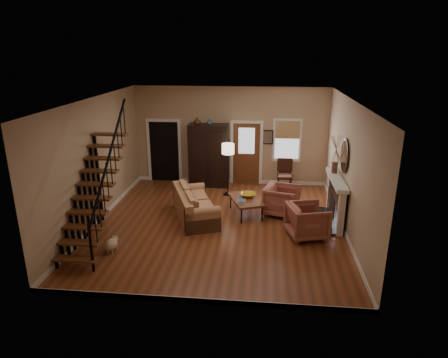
# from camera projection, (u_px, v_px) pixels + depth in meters

# --- Properties ---
(room) EXTENTS (7.00, 7.33, 3.30)m
(room) POSITION_uv_depth(u_px,v_px,m) (212.00, 153.00, 11.91)
(room) COLOR brown
(room) RESTS_ON ground
(staircase) EXTENTS (0.94, 2.80, 3.20)m
(staircase) POSITION_uv_depth(u_px,v_px,m) (93.00, 180.00, 9.22)
(staircase) COLOR brown
(staircase) RESTS_ON ground
(fireplace) EXTENTS (0.33, 1.95, 2.30)m
(fireplace) POSITION_uv_depth(u_px,v_px,m) (337.00, 196.00, 10.62)
(fireplace) COLOR black
(fireplace) RESTS_ON ground
(armoire) EXTENTS (1.30, 0.60, 2.10)m
(armoire) POSITION_uv_depth(u_px,v_px,m) (209.00, 155.00, 13.39)
(armoire) COLOR black
(armoire) RESTS_ON ground
(vase_a) EXTENTS (0.24, 0.24, 0.25)m
(vase_a) POSITION_uv_depth(u_px,v_px,m) (197.00, 121.00, 12.96)
(vase_a) COLOR #4C2619
(vase_a) RESTS_ON armoire
(vase_b) EXTENTS (0.20, 0.20, 0.21)m
(vase_b) POSITION_uv_depth(u_px,v_px,m) (209.00, 122.00, 12.93)
(vase_b) COLOR #334C60
(vase_b) RESTS_ON armoire
(sofa) EXTENTS (1.61, 2.30, 0.79)m
(sofa) POSITION_uv_depth(u_px,v_px,m) (195.00, 205.00, 10.94)
(sofa) COLOR tan
(sofa) RESTS_ON ground
(coffee_table) EXTENTS (1.12, 1.43, 0.48)m
(coffee_table) POSITION_uv_depth(u_px,v_px,m) (246.00, 206.00, 11.24)
(coffee_table) COLOR brown
(coffee_table) RESTS_ON ground
(bowl) EXTENTS (0.43, 0.43, 0.11)m
(bowl) POSITION_uv_depth(u_px,v_px,m) (248.00, 195.00, 11.28)
(bowl) COLOR gold
(bowl) RESTS_ON coffee_table
(books) EXTENTS (0.23, 0.31, 0.06)m
(books) POSITION_uv_depth(u_px,v_px,m) (241.00, 201.00, 10.88)
(books) COLOR beige
(books) RESTS_ON coffee_table
(armchair_left) EXTENTS (1.13, 1.11, 0.85)m
(armchair_left) POSITION_uv_depth(u_px,v_px,m) (307.00, 221.00, 9.87)
(armchair_left) COLOR maroon
(armchair_left) RESTS_ON ground
(armchair_right) EXTENTS (1.12, 1.11, 0.84)m
(armchair_right) POSITION_uv_depth(u_px,v_px,m) (282.00, 200.00, 11.20)
(armchair_right) COLOR maroon
(armchair_right) RESTS_ON ground
(floor_lamp) EXTENTS (0.47, 0.47, 1.68)m
(floor_lamp) POSITION_uv_depth(u_px,v_px,m) (228.00, 170.00, 12.56)
(floor_lamp) COLOR black
(floor_lamp) RESTS_ON ground
(side_chair) EXTENTS (0.54, 0.54, 1.02)m
(side_chair) POSITION_uv_depth(u_px,v_px,m) (285.00, 175.00, 13.12)
(side_chair) COLOR black
(side_chair) RESTS_ON ground
(dog) EXTENTS (0.29, 0.46, 0.32)m
(dog) POSITION_uv_depth(u_px,v_px,m) (111.00, 245.00, 9.20)
(dog) COLOR #D5B591
(dog) RESTS_ON ground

